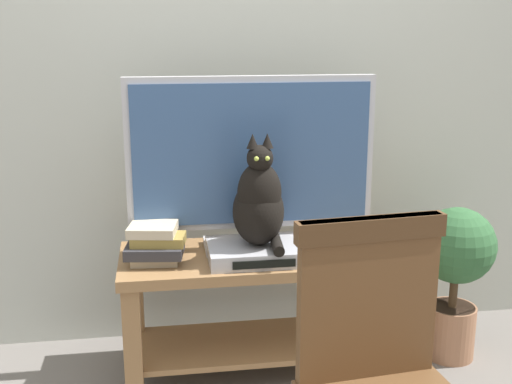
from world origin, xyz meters
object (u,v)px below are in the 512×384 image
at_px(tv_stand, 254,291).
at_px(wooden_chair, 382,377).
at_px(tv, 252,159).
at_px(book_stack, 155,244).
at_px(cat, 259,203).
at_px(potted_plant, 455,267).
at_px(media_box, 258,251).

bearing_deg(tv_stand, wooden_chair, -81.23).
relative_size(tv, wooden_chair, 1.06).
distance_m(tv, wooden_chair, 1.22).
xyz_separation_m(tv, book_stack, (-0.40, -0.12, -0.31)).
distance_m(tv, cat, 0.21).
height_order(tv, potted_plant, tv).
relative_size(cat, potted_plant, 0.66).
height_order(tv_stand, tv, tv).
bearing_deg(cat, potted_plant, 3.26).
height_order(wooden_chair, potted_plant, wooden_chair).
xyz_separation_m(wooden_chair, potted_plant, (0.71, 1.06, -0.14)).
distance_m(media_box, cat, 0.21).
bearing_deg(book_stack, tv, 16.23).
bearing_deg(book_stack, media_box, -2.65).
xyz_separation_m(tv_stand, media_box, (0.01, -0.07, 0.20)).
bearing_deg(media_box, tv_stand, 96.06).
bearing_deg(potted_plant, book_stack, -179.14).
height_order(tv, cat, tv).
relative_size(tv, media_box, 2.51).
bearing_deg(book_stack, cat, -4.23).
relative_size(tv, book_stack, 4.08).
bearing_deg(tv_stand, tv, 89.98).
xyz_separation_m(tv_stand, wooden_chair, (0.17, -1.09, 0.21)).
xyz_separation_m(cat, book_stack, (-0.41, 0.03, -0.16)).
distance_m(tv_stand, media_box, 0.21).
distance_m(cat, book_stack, 0.44).
height_order(wooden_chair, book_stack, wooden_chair).
bearing_deg(tv_stand, cat, -84.06).
relative_size(tv_stand, potted_plant, 1.60).
relative_size(book_stack, potted_plant, 0.36).
distance_m(tv_stand, potted_plant, 0.89).
height_order(tv_stand, potted_plant, potted_plant).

